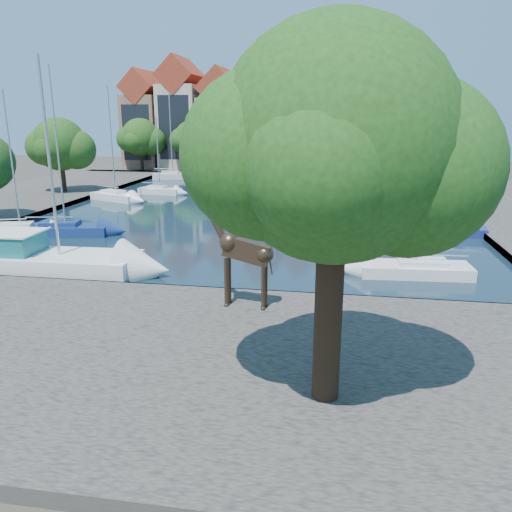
{
  "coord_description": "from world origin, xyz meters",
  "views": [
    {
      "loc": [
        7.62,
        -22.4,
        8.6
      ],
      "look_at": [
        4.18,
        -1.53,
        2.6
      ],
      "focal_mm": 35.0,
      "sensor_mm": 36.0,
      "label": 1
    }
  ],
  "objects_px": {
    "plane_tree": "(340,152)",
    "motorsailer": "(31,257)",
    "giraffe_statue": "(240,249)",
    "sailboat_right_a": "(415,267)",
    "sailboat_left_a": "(21,229)"
  },
  "relations": [
    {
      "from": "plane_tree",
      "to": "giraffe_statue",
      "type": "height_order",
      "value": "plane_tree"
    },
    {
      "from": "giraffe_statue",
      "to": "motorsailer",
      "type": "bearing_deg",
      "value": 161.7
    },
    {
      "from": "plane_tree",
      "to": "motorsailer",
      "type": "xyz_separation_m",
      "value": [
        -16.76,
        11.0,
        -6.72
      ]
    },
    {
      "from": "sailboat_left_a",
      "to": "sailboat_right_a",
      "type": "relative_size",
      "value": 1.12
    },
    {
      "from": "giraffe_statue",
      "to": "motorsailer",
      "type": "height_order",
      "value": "motorsailer"
    },
    {
      "from": "plane_tree",
      "to": "motorsailer",
      "type": "height_order",
      "value": "motorsailer"
    },
    {
      "from": "plane_tree",
      "to": "sailboat_left_a",
      "type": "xyz_separation_m",
      "value": [
        -22.62,
        18.69,
        -7.03
      ]
    },
    {
      "from": "motorsailer",
      "to": "sailboat_right_a",
      "type": "distance_m",
      "value": 21.33
    },
    {
      "from": "plane_tree",
      "to": "sailboat_right_a",
      "type": "bearing_deg",
      "value": 72.42
    },
    {
      "from": "giraffe_statue",
      "to": "sailboat_right_a",
      "type": "distance_m",
      "value": 11.24
    },
    {
      "from": "plane_tree",
      "to": "sailboat_right_a",
      "type": "distance_m",
      "value": 16.16
    },
    {
      "from": "giraffe_statue",
      "to": "sailboat_right_a",
      "type": "relative_size",
      "value": 0.58
    },
    {
      "from": "giraffe_statue",
      "to": "sailboat_left_a",
      "type": "distance_m",
      "value": 22.23
    },
    {
      "from": "sailboat_right_a",
      "to": "sailboat_left_a",
      "type": "bearing_deg",
      "value": 169.82
    },
    {
      "from": "motorsailer",
      "to": "sailboat_left_a",
      "type": "xyz_separation_m",
      "value": [
        -5.86,
        7.69,
        -0.32
      ]
    }
  ]
}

